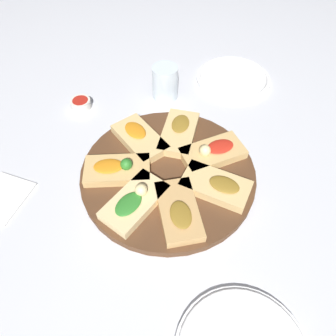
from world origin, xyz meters
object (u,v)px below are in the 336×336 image
object	(u,v)px
plate_left	(233,78)
water_glass	(165,83)
napkin_stack	(3,197)
serving_board	(168,174)
dipping_bowl	(81,103)

from	to	relation	value
plate_left	water_glass	size ratio (longest dim) A/B	2.28
plate_left	napkin_stack	world-z (taller)	plate_left
serving_board	water_glass	size ratio (longest dim) A/B	4.12
serving_board	plate_left	distance (m)	0.45
plate_left	dipping_bowl	world-z (taller)	dipping_bowl
napkin_stack	dipping_bowl	xyz separation A→B (m)	(-0.36, -0.00, 0.01)
plate_left	dipping_bowl	xyz separation A→B (m)	(0.31, -0.39, 0.01)
serving_board	water_glass	xyz separation A→B (m)	(-0.28, -0.13, 0.04)
water_glass	serving_board	bearing A→B (deg)	24.38
napkin_stack	dipping_bowl	distance (m)	0.36
napkin_stack	dipping_bowl	world-z (taller)	dipping_bowl
serving_board	dipping_bowl	size ratio (longest dim) A/B	7.24
serving_board	napkin_stack	world-z (taller)	serving_board
plate_left	water_glass	distance (m)	0.24
serving_board	plate_left	xyz separation A→B (m)	(-0.45, 0.04, -0.00)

